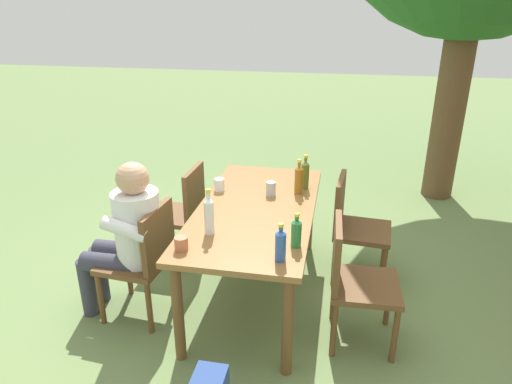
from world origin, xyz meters
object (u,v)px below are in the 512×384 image
(cup_white, at_px, (219,185))
(bottle_amber, at_px, (299,179))
(backpack_by_near_side, at_px, (276,201))
(cup_steel, at_px, (271,189))
(person_in_white_shirt, at_px, (128,233))
(chair_far_right, at_px, (354,277))
(bottle_green, at_px, (296,232))
(bottle_blue, at_px, (281,245))
(bottle_olive, at_px, (305,174))
(dining_table, at_px, (256,218))
(bottle_clear, at_px, (209,215))
(chair_near_right, at_px, (145,256))
(chair_far_left, at_px, (353,223))
(chair_near_left, at_px, (182,210))
(cup_terracotta, at_px, (181,243))

(cup_white, bearing_deg, bottle_amber, 95.69)
(cup_white, xyz_separation_m, backpack_by_near_side, (-1.15, 0.29, -0.61))
(cup_steel, xyz_separation_m, cup_white, (-0.02, -0.42, -0.00))
(person_in_white_shirt, relative_size, cup_white, 11.78)
(chair_far_right, distance_m, cup_white, 1.29)
(bottle_green, height_order, cup_white, bottle_green)
(bottle_blue, distance_m, bottle_olive, 1.14)
(backpack_by_near_side, bearing_deg, dining_table, 2.18)
(chair_far_right, relative_size, bottle_clear, 2.79)
(bottle_amber, bearing_deg, person_in_white_shirt, -57.25)
(chair_far_right, relative_size, cup_steel, 7.93)
(chair_near_right, bearing_deg, chair_far_left, 118.99)
(chair_near_right, xyz_separation_m, bottle_olive, (-0.83, 1.04, 0.38))
(chair_far_right, xyz_separation_m, chair_near_left, (-0.79, -1.44, 0.00))
(chair_far_left, bearing_deg, cup_white, -82.37)
(bottle_amber, relative_size, bottle_green, 1.24)
(bottle_clear, relative_size, cup_terracotta, 3.65)
(bottle_amber, bearing_deg, bottle_blue, 0.14)
(bottle_clear, bearing_deg, chair_near_right, -96.99)
(bottle_clear, bearing_deg, person_in_white_shirt, -96.40)
(chair_near_right, height_order, cup_steel, chair_near_right)
(cup_white, bearing_deg, bottle_green, 41.69)
(dining_table, height_order, cup_terracotta, cup_terracotta)
(cup_steel, bearing_deg, chair_near_left, -100.82)
(chair_near_right, xyz_separation_m, bottle_green, (0.12, 1.07, 0.36))
(bottle_clear, relative_size, backpack_by_near_side, 0.80)
(chair_near_left, distance_m, bottle_amber, 1.07)
(dining_table, xyz_separation_m, chair_near_right, (0.40, -0.72, -0.17))
(bottle_olive, relative_size, bottle_clear, 0.90)
(chair_far_right, xyz_separation_m, cup_white, (-0.65, -1.07, 0.31))
(cup_steel, height_order, backpack_by_near_side, cup_steel)
(cup_terracotta, height_order, backpack_by_near_side, cup_terracotta)
(chair_near_left, bearing_deg, cup_steel, 79.18)
(dining_table, height_order, bottle_blue, bottle_blue)
(dining_table, xyz_separation_m, cup_steel, (-0.24, 0.07, 0.15))
(bottle_amber, xyz_separation_m, cup_white, (0.06, -0.62, -0.07))
(chair_far_left, distance_m, bottle_clear, 1.34)
(bottle_olive, xyz_separation_m, bottle_amber, (0.11, -0.04, -0.00))
(chair_near_right, relative_size, bottle_clear, 2.79)
(dining_table, xyz_separation_m, backpack_by_near_side, (-1.41, -0.05, -0.47))
(chair_near_right, bearing_deg, dining_table, 118.99)
(bottle_olive, xyz_separation_m, bottle_green, (0.96, 0.04, -0.02))
(chair_near_left, bearing_deg, bottle_amber, 85.93)
(cup_steel, relative_size, cup_terracotta, 1.28)
(chair_near_left, distance_m, bottle_blue, 1.53)
(dining_table, bearing_deg, cup_terracotta, -25.17)
(bottle_olive, distance_m, bottle_clear, 1.04)
(chair_near_left, relative_size, cup_terracotta, 10.19)
(person_in_white_shirt, xyz_separation_m, bottle_olive, (-0.83, 1.15, 0.22))
(bottle_clear, bearing_deg, cup_white, -169.94)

